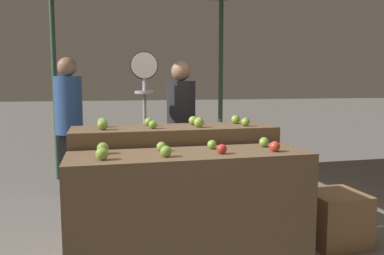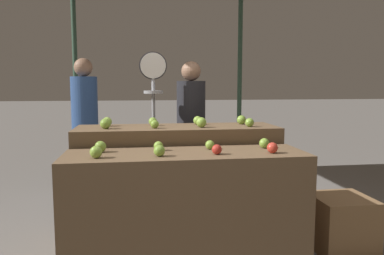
{
  "view_description": "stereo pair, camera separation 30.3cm",
  "coord_description": "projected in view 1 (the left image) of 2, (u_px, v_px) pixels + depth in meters",
  "views": [
    {
      "loc": [
        -0.64,
        -2.62,
        1.37
      ],
      "look_at": [
        0.09,
        0.3,
        1.03
      ],
      "focal_mm": 35.0,
      "sensor_mm": 36.0,
      "label": 1
    },
    {
      "loc": [
        -0.35,
        -2.68,
        1.37
      ],
      "look_at": [
        0.09,
        0.3,
        1.03
      ],
      "focal_mm": 35.0,
      "sensor_mm": 36.0,
      "label": 2
    }
  ],
  "objects": [
    {
      "name": "apple_back_1",
      "position": [
        153.0,
        125.0,
        3.14
      ],
      "size": [
        0.07,
        0.07,
        0.07
      ],
      "primitive_type": "sphere",
      "color": "#7AA338",
      "rests_on": "display_counter_back"
    },
    {
      "name": "apple_back_3",
      "position": [
        245.0,
        122.0,
        3.34
      ],
      "size": [
        0.08,
        0.08,
        0.08
      ],
      "primitive_type": "sphere",
      "color": "#7AA338",
      "rests_on": "display_counter_back"
    },
    {
      "name": "apple_front_3",
      "position": [
        275.0,
        146.0,
        2.77
      ],
      "size": [
        0.08,
        0.08,
        0.08
      ],
      "primitive_type": "sphere",
      "color": "red",
      "rests_on": "display_counter_front"
    },
    {
      "name": "person_customer_left",
      "position": [
        69.0,
        117.0,
        4.44
      ],
      "size": [
        0.34,
        0.34,
        1.69
      ],
      "rotation": [
        0.0,
        0.0,
        3.2
      ],
      "color": "#2D2D38",
      "rests_on": "ground_plane"
    },
    {
      "name": "apple_front_2",
      "position": [
        222.0,
        149.0,
        2.69
      ],
      "size": [
        0.07,
        0.07,
        0.07
      ],
      "primitive_type": "sphere",
      "color": "#B72D23",
      "rests_on": "display_counter_front"
    },
    {
      "name": "apple_front_1",
      "position": [
        166.0,
        151.0,
        2.57
      ],
      "size": [
        0.08,
        0.08,
        0.08
      ],
      "primitive_type": "sphere",
      "color": "#7AA338",
      "rests_on": "display_counter_front"
    },
    {
      "name": "apple_front_7",
      "position": [
        264.0,
        142.0,
        2.98
      ],
      "size": [
        0.08,
        0.08,
        0.08
      ],
      "primitive_type": "sphere",
      "color": "#7AA338",
      "rests_on": "display_counter_front"
    },
    {
      "name": "apple_back_7",
      "position": [
        236.0,
        119.0,
        3.54
      ],
      "size": [
        0.08,
        0.08,
        0.08
      ],
      "primitive_type": "sphere",
      "color": "#7AA338",
      "rests_on": "display_counter_back"
    },
    {
      "name": "apple_back_0",
      "position": [
        103.0,
        125.0,
        3.05
      ],
      "size": [
        0.09,
        0.09,
        0.09
      ],
      "primitive_type": "sphere",
      "color": "#7AA338",
      "rests_on": "display_counter_back"
    },
    {
      "name": "display_counter_front",
      "position": [
        190.0,
        210.0,
        2.79
      ],
      "size": [
        1.77,
        0.55,
        0.88
      ],
      "primitive_type": "cube",
      "color": "brown",
      "rests_on": "ground_plane"
    },
    {
      "name": "apple_front_4",
      "position": [
        103.0,
        148.0,
        2.68
      ],
      "size": [
        0.08,
        0.08,
        0.08
      ],
      "primitive_type": "sphere",
      "color": "#7AA338",
      "rests_on": "display_counter_front"
    },
    {
      "name": "display_counter_back",
      "position": [
        174.0,
        182.0,
        3.36
      ],
      "size": [
        1.77,
        0.55,
        1.0
      ],
      "primitive_type": "cube",
      "color": "brown",
      "rests_on": "ground_plane"
    },
    {
      "name": "apple_back_6",
      "position": [
        193.0,
        120.0,
        3.45
      ],
      "size": [
        0.08,
        0.08,
        0.08
      ],
      "primitive_type": "sphere",
      "color": "#84AD3D",
      "rests_on": "display_counter_back"
    },
    {
      "name": "person_vendor_at_scale",
      "position": [
        181.0,
        123.0,
        4.12
      ],
      "size": [
        0.34,
        0.34,
        1.62
      ],
      "rotation": [
        0.0,
        0.0,
        3.07
      ],
      "color": "#2D2D38",
      "rests_on": "ground_plane"
    },
    {
      "name": "apple_front_5",
      "position": [
        161.0,
        147.0,
        2.8
      ],
      "size": [
        0.07,
        0.07,
        0.07
      ],
      "primitive_type": "sphere",
      "color": "#84AD3D",
      "rests_on": "display_counter_front"
    },
    {
      "name": "produce_scale",
      "position": [
        145.0,
        97.0,
        3.83
      ],
      "size": [
        0.28,
        0.2,
        1.71
      ],
      "color": "#99999E",
      "rests_on": "ground_plane"
    },
    {
      "name": "apple_back_5",
      "position": [
        149.0,
        122.0,
        3.35
      ],
      "size": [
        0.08,
        0.08,
        0.08
      ],
      "primitive_type": "sphere",
      "color": "#84AD3D",
      "rests_on": "display_counter_back"
    },
    {
      "name": "wooden_crate_side",
      "position": [
        335.0,
        218.0,
        3.22
      ],
      "size": [
        0.46,
        0.46,
        0.46
      ],
      "primitive_type": "cube",
      "color": "olive",
      "rests_on": "ground_plane"
    },
    {
      "name": "apple_front_0",
      "position": [
        102.0,
        154.0,
        2.47
      ],
      "size": [
        0.08,
        0.08,
        0.08
      ],
      "primitive_type": "sphere",
      "color": "#84AD3D",
      "rests_on": "display_counter_front"
    },
    {
      "name": "apple_back_2",
      "position": [
        199.0,
        122.0,
        3.24
      ],
      "size": [
        0.09,
        0.09,
        0.09
      ],
      "primitive_type": "sphere",
      "color": "#84AD3D",
      "rests_on": "display_counter_back"
    },
    {
      "name": "apple_back_4",
      "position": [
        102.0,
        122.0,
        3.26
      ],
      "size": [
        0.08,
        0.08,
        0.08
      ],
      "primitive_type": "sphere",
      "color": "#8EB247",
      "rests_on": "display_counter_back"
    },
    {
      "name": "apple_front_6",
      "position": [
        212.0,
        144.0,
        2.89
      ],
      "size": [
        0.07,
        0.07,
        0.07
      ],
      "primitive_type": "sphere",
      "color": "#84AD3D",
      "rests_on": "display_counter_front"
    }
  ]
}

